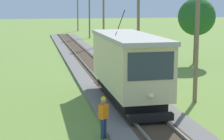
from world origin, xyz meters
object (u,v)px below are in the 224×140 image
at_px(tree_right_near, 197,17).
at_px(second_worker, 155,81).
at_px(utility_pole_mid, 138,22).
at_px(red_tram, 128,65).
at_px(utility_pole_horizon, 78,10).
at_px(utility_pole_far, 104,14).
at_px(track_worker, 104,115).
at_px(utility_pole_distant, 89,11).
at_px(utility_pole_near_tram, 197,34).

bearing_deg(tree_right_near, second_worker, -124.39).
bearing_deg(utility_pole_mid, red_tram, -108.74).
relative_size(red_tram, utility_pole_horizon, 1.05).
bearing_deg(utility_pole_far, utility_pole_mid, -90.00).
bearing_deg(track_worker, utility_pole_distant, -49.01).
bearing_deg(utility_pole_near_tram, utility_pole_distant, 90.00).
relative_size(utility_pole_near_tram, second_worker, 4.20).
xyz_separation_m(utility_pole_mid, second_worker, (-1.86, -10.06, -2.96)).
xyz_separation_m(utility_pole_near_tram, utility_pole_distant, (0.00, 38.97, 0.36)).
xyz_separation_m(utility_pole_distant, utility_pole_horizon, (0.00, 15.32, -0.04)).
xyz_separation_m(utility_pole_far, track_worker, (-6.05, -31.70, -3.15)).
bearing_deg(utility_pole_distant, second_worker, -92.84).
bearing_deg(track_worker, second_worker, -76.25).
bearing_deg(second_worker, utility_pole_far, 128.10).
bearing_deg(utility_pole_near_tram, second_worker, 142.36).
bearing_deg(second_worker, tree_right_near, 97.85).
xyz_separation_m(utility_pole_horizon, track_worker, (-6.05, -58.80, -3.17)).
distance_m(second_worker, tree_right_near, 13.91).
bearing_deg(red_tram, second_worker, 27.69).
bearing_deg(utility_pole_horizon, utility_pole_far, -90.00).
bearing_deg(utility_pole_mid, utility_pole_horizon, 90.00).
height_order(utility_pole_distant, second_worker, utility_pole_distant).
height_order(utility_pole_mid, utility_pole_horizon, utility_pole_horizon).
relative_size(utility_pole_near_tram, tree_right_near, 1.26).
bearing_deg(tree_right_near, utility_pole_mid, -169.22).
relative_size(utility_pole_far, track_worker, 4.52).
xyz_separation_m(utility_pole_distant, second_worker, (-1.86, -37.54, -3.22)).
height_order(red_tram, tree_right_near, tree_right_near).
height_order(utility_pole_mid, utility_pole_far, utility_pole_far).
relative_size(utility_pole_mid, tree_right_near, 1.29).
relative_size(utility_pole_far, utility_pole_distant, 0.98).
distance_m(red_tram, tree_right_near, 15.57).
relative_size(red_tram, utility_pole_distant, 1.04).
distance_m(utility_pole_distant, utility_pole_horizon, 15.32).
bearing_deg(utility_pole_far, utility_pole_horizon, 90.00).
bearing_deg(utility_pole_mid, utility_pole_distant, 90.00).
xyz_separation_m(utility_pole_mid, tree_right_near, (5.77, 1.10, 0.30)).
relative_size(track_worker, tree_right_near, 0.30).
height_order(utility_pole_near_tram, track_worker, utility_pole_near_tram).
distance_m(utility_pole_distant, tree_right_near, 27.00).
distance_m(utility_pole_far, tree_right_near, 15.69).
distance_m(red_tram, utility_pole_near_tram, 4.12).
relative_size(utility_pole_distant, tree_right_near, 1.38).
relative_size(utility_pole_near_tram, utility_pole_far, 0.93).
distance_m(utility_pole_far, utility_pole_distant, 11.79).
bearing_deg(utility_pole_mid, second_worker, -100.48).
relative_size(utility_pole_mid, utility_pole_far, 0.95).
bearing_deg(track_worker, utility_pole_near_tram, -94.37).
bearing_deg(red_tram, utility_pole_near_tram, -6.78).
bearing_deg(utility_pole_mid, tree_right_near, 10.78).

